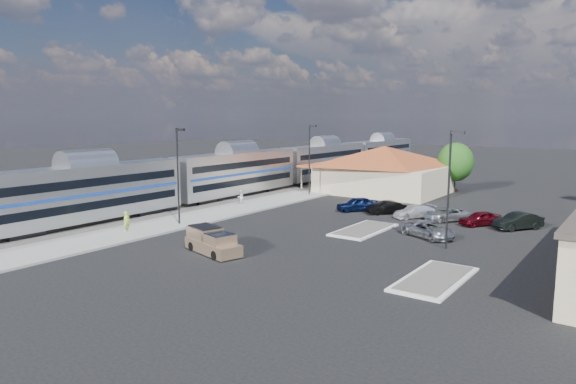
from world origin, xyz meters
The scene contains 22 objects.
ground centered at (0.00, 0.00, 0.00)m, with size 280.00×280.00×0.00m, color black.
railbed centered at (-21.00, 8.00, 0.06)m, with size 16.00×100.00×0.12m, color #4C4944.
platform centered at (-12.00, 6.00, 0.09)m, with size 5.50×92.00×0.18m, color gray.
passenger_train centered at (-18.00, 10.29, 2.87)m, with size 3.00×104.00×5.55m.
freight_cars centered at (-24.00, 3.97, 1.93)m, with size 2.80×46.00×4.00m.
station_depot centered at (-4.56, 24.00, 3.13)m, with size 18.35×12.24×6.20m.
traffic_island_south centered at (4.00, 2.00, 0.10)m, with size 3.30×7.50×0.21m.
traffic_island_north centered at (14.00, -8.00, 0.10)m, with size 3.30×7.50×0.21m.
lamp_plat_s centered at (-10.90, -6.00, 5.34)m, with size 1.08×0.25×9.00m.
lamp_plat_n centered at (-10.90, 16.00, 5.34)m, with size 1.08×0.25×9.00m.
lamp_lot centered at (12.10, 0.00, 5.34)m, with size 1.08×0.25×9.00m.
tree_depot centered at (3.00, 30.00, 4.02)m, with size 4.71×4.71×6.63m.
pickup_truck centered at (-1.57, -11.35, 0.85)m, with size 5.49×3.18×1.79m.
suv centered at (9.61, 2.74, 0.67)m, with size 2.22×4.81×1.34m, color #A5A7AD.
person_a centered at (-12.29, -10.85, 1.05)m, with size 0.63×0.42×1.74m, color #BFE447.
person_b centered at (-13.30, 5.38, 0.98)m, with size 0.78×0.61×1.61m, color white.
parked_car_a centered at (-1.04, 10.13, 0.75)m, with size 1.78×4.41×1.50m, color #0D1A44.
parked_car_b centered at (2.16, 10.43, 0.67)m, with size 1.43×4.10×1.35m, color black.
parked_car_c centered at (5.36, 10.13, 0.63)m, with size 1.78×4.38×1.27m, color white.
parked_car_d centered at (8.56, 10.43, 0.65)m, with size 2.17×4.70×1.30m, color #999DA2.
parked_car_e centered at (11.76, 10.13, 0.68)m, with size 1.60×3.97×1.35m, color maroon.
parked_car_f centered at (14.96, 10.43, 0.75)m, with size 1.60×4.57×1.51m, color black.
Camera 1 is at (24.37, -38.11, 10.03)m, focal length 32.00 mm.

